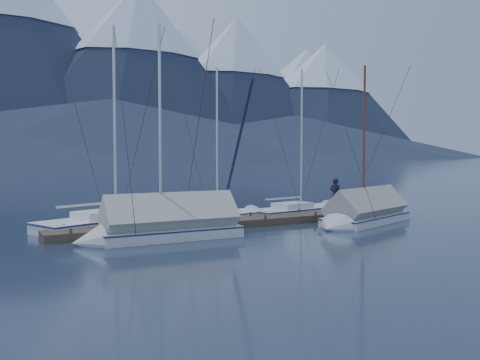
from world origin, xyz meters
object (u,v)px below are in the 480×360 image
sailboat_open_right (307,211)px  sailboat_covered_far (158,228)px  sailboat_covered_near (362,215)px  person (336,195)px  sailboat_open_mid (224,217)px  sailboat_open_left (125,222)px

sailboat_open_right → sailboat_covered_far: size_ratio=0.95×
sailboat_covered_near → sailboat_covered_far: (-10.33, 0.60, 0.03)m
sailboat_covered_near → person: size_ratio=4.80×
sailboat_open_mid → sailboat_covered_near: size_ratio=1.00×
sailboat_open_left → sailboat_open_mid: 5.08m
sailboat_covered_near → sailboat_open_left: bearing=153.0°
sailboat_open_left → sailboat_covered_far: bearing=-90.6°
sailboat_open_right → sailboat_covered_far: (-10.45, -4.00, 0.31)m
sailboat_open_mid → sailboat_covered_near: sailboat_open_mid is taller
sailboat_open_mid → sailboat_open_right: bearing=0.7°
sailboat_open_left → sailboat_covered_near: 11.54m
sailboat_open_mid → sailboat_open_right: size_ratio=0.96×
sailboat_open_right → sailboat_open_mid: bearing=-179.3°
sailboat_open_mid → person: sailboat_open_mid is taller
sailboat_open_mid → sailboat_covered_far: sailboat_covered_far is taller
sailboat_open_right → person: sailboat_open_right is taller
sailboat_open_right → sailboat_covered_near: size_ratio=1.04×
sailboat_open_right → person: size_ratio=5.00×
sailboat_open_left → sailboat_covered_far: 4.64m
sailboat_open_mid → sailboat_covered_far: bearing=-142.3°
sailboat_open_mid → sailboat_open_right: 5.36m
sailboat_open_mid → sailboat_open_right: (5.36, 0.07, 0.01)m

